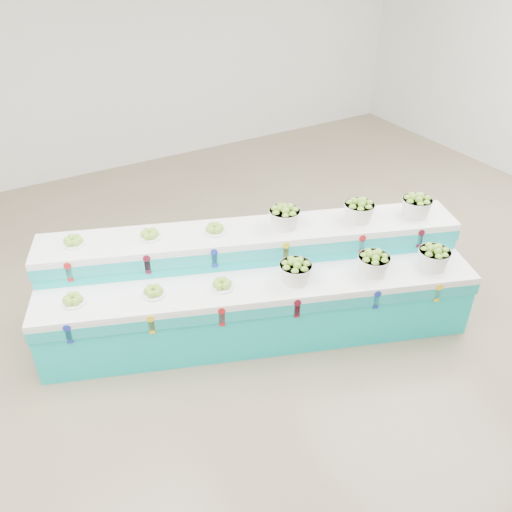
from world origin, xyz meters
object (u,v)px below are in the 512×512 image
object	(u,v)px
basket_lower_left	(295,271)
basket_upper_right	(416,205)
display_stand	(256,285)
plate_upper_mid	(150,234)

from	to	relation	value
basket_lower_left	basket_upper_right	world-z (taller)	basket_upper_right
basket_lower_left	basket_upper_right	distance (m)	1.54
display_stand	basket_upper_right	bearing A→B (deg)	8.65
display_stand	basket_upper_right	size ratio (longest dim) A/B	13.53
display_stand	plate_upper_mid	world-z (taller)	plate_upper_mid
display_stand	basket_lower_left	xyz separation A→B (m)	(0.23, -0.37, 0.33)
plate_upper_mid	basket_upper_right	size ratio (longest dim) A/B	0.69
basket_lower_left	plate_upper_mid	xyz separation A→B (m)	(-1.09, 0.97, 0.23)
display_stand	basket_lower_left	bearing A→B (deg)	-38.24
basket_lower_left	basket_upper_right	xyz separation A→B (m)	(1.51, 0.01, 0.30)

